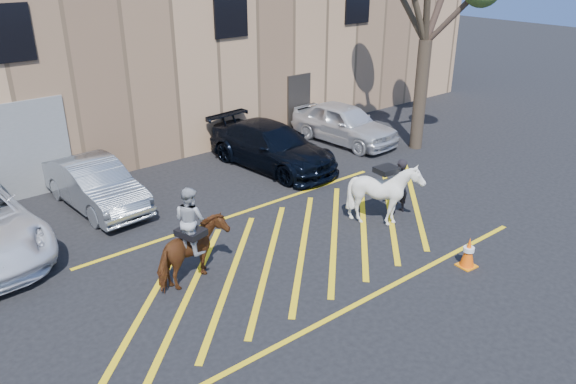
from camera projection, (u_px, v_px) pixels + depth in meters
ground at (295, 242)px, 13.80m from camera, size 90.00×90.00×0.00m
car_silver_sedan at (95, 185)px, 15.42m from camera, size 1.68×4.13×1.33m
car_blue_suv at (272, 146)px, 18.27m from camera, size 2.45×5.03×1.41m
car_white_suv at (344, 123)px, 20.58m from camera, size 2.05×4.36×1.44m
handler at (399, 186)px, 15.08m from camera, size 0.63×0.48×1.53m
warehouse at (89, 35)px, 20.83m from camera, size 32.42×10.20×7.30m
hatching_zone at (303, 247)px, 13.59m from camera, size 12.60×5.12×0.01m
mounted_bay at (192, 245)px, 11.84m from camera, size 1.82×1.18×2.21m
saddled_white at (385, 194)px, 14.41m from camera, size 1.51×1.66×1.69m
traffic_cone at (468, 252)px, 12.62m from camera, size 0.41×0.41×0.73m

